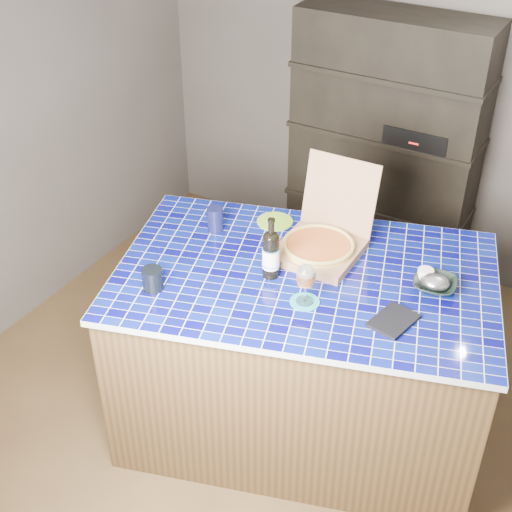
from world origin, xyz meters
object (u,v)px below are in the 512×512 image
Objects in this scene: kitchen_island at (302,351)px; bowl at (435,285)px; mead_bottle at (271,254)px; pizza_box at (321,242)px; dvd_case at (393,321)px; wine_glass at (306,277)px.

kitchen_island is 0.79m from bowl.
kitchen_island is 10.22× the size of bowl.
mead_bottle reaches higher than bowl.
pizza_box is at bearing 179.29° from bowl.
mead_bottle is at bearing -170.92° from dvd_case.
kitchen_island is 4.36× the size of pizza_box.
bowl is (0.71, 0.29, -0.10)m from mead_bottle.
bowl is at bearing 22.03° from mead_bottle.
wine_glass is 0.62m from bowl.
kitchen_island is 0.71m from dvd_case.
mead_bottle is (-0.12, -0.29, 0.06)m from pizza_box.
kitchen_island is 0.67m from wine_glass.
dvd_case is (0.51, -0.33, -0.05)m from pizza_box.
dvd_case is 1.05× the size of bowl.
kitchen_island is 9.71× the size of dvd_case.
wine_glass is at bearing -81.31° from kitchen_island.
mead_bottle is 0.77m from bowl.
wine_glass is at bearing -24.10° from mead_bottle.
mead_bottle is at bearing -161.76° from kitchen_island.
wine_glass is (0.10, -0.20, 0.63)m from kitchen_island.
kitchen_island is at bearing 35.30° from mead_bottle.
mead_bottle is 0.64m from dvd_case.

